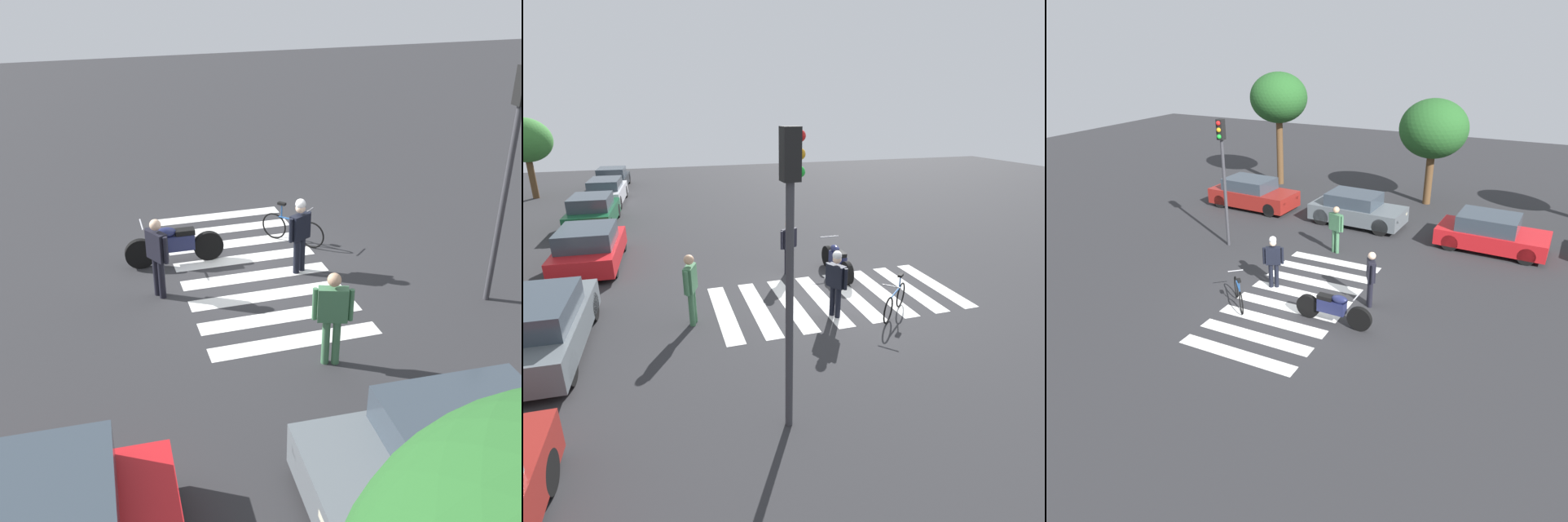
# 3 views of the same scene
# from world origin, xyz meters

# --- Properties ---
(ground_plane) EXTENTS (60.00, 60.00, 0.00)m
(ground_plane) POSITION_xyz_m (0.00, 0.00, 0.00)
(ground_plane) COLOR #2B2B2D
(police_motorcycle) EXTENTS (2.26, 0.62, 1.07)m
(police_motorcycle) POSITION_xyz_m (1.58, -0.69, 0.48)
(police_motorcycle) COLOR black
(police_motorcycle) RESTS_ON ground_plane
(leaning_bicycle) EXTENTS (1.17, 1.31, 1.00)m
(leaning_bicycle) POSITION_xyz_m (-1.35, -0.98, 0.37)
(leaning_bicycle) COLOR black
(leaning_bicycle) RESTS_ON ground_plane
(officer_on_foot) EXTENTS (0.41, 0.62, 1.73)m
(officer_on_foot) POSITION_xyz_m (2.16, 0.72, 1.00)
(officer_on_foot) COLOR black
(officer_on_foot) RESTS_ON ground_plane
(officer_by_motorcycle) EXTENTS (0.60, 0.39, 1.74)m
(officer_by_motorcycle) POSITION_xyz_m (-0.99, 0.51, 1.00)
(officer_by_motorcycle) COLOR black
(officer_by_motorcycle) RESTS_ON ground_plane
(pedestrian_bystander) EXTENTS (0.67, 0.36, 1.78)m
(pedestrian_bystander) POSITION_xyz_m (-0.34, 3.95, 1.03)
(pedestrian_bystander) COLOR #3F724C
(pedestrian_bystander) RESTS_ON ground_plane
(crosswalk_stripes) EXTENTS (3.31, 6.75, 0.01)m
(crosswalk_stripes) POSITION_xyz_m (0.00, 0.00, 0.00)
(crosswalk_stripes) COLOR silver
(crosswalk_stripes) RESTS_ON ground_plane
(car_grey_coupe) EXTENTS (3.99, 1.93, 1.36)m
(car_grey_coupe) POSITION_xyz_m (-0.75, 7.16, 0.66)
(car_grey_coupe) COLOR black
(car_grey_coupe) RESTS_ON ground_plane
(traffic_light_pole) EXTENTS (0.24, 0.33, 4.72)m
(traffic_light_pole) POSITION_xyz_m (-4.31, 2.77, 3.13)
(traffic_light_pole) COLOR #38383D
(traffic_light_pole) RESTS_ON ground_plane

